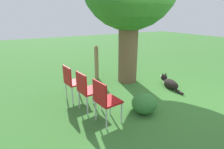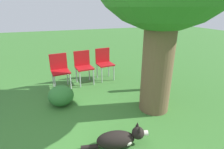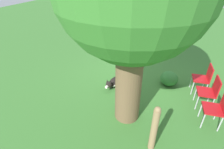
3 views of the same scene
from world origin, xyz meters
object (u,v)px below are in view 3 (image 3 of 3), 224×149
(dog, at_px, (114,82))
(red_chair_0, at_px, (204,77))
(fence_post, at_px, (154,129))
(red_chair_2, at_px, (218,107))
(red_chair_1, at_px, (210,90))

(dog, height_order, red_chair_0, red_chair_0)
(dog, height_order, fence_post, fence_post)
(red_chair_0, distance_m, red_chair_2, 1.29)
(red_chair_2, bearing_deg, red_chair_1, -86.09)
(dog, distance_m, red_chair_2, 2.83)
(fence_post, relative_size, red_chair_2, 1.24)
(dog, relative_size, red_chair_2, 1.14)
(fence_post, bearing_deg, dog, -49.45)
(red_chair_1, height_order, red_chair_2, same)
(fence_post, xyz_separation_m, red_chair_2, (-1.21, -1.18, -0.03))
(red_chair_0, xyz_separation_m, red_chair_1, (-0.12, 0.63, 0.00))
(red_chair_0, bearing_deg, red_chair_2, 93.91)
(red_chair_0, height_order, red_chair_2, same)
(red_chair_1, bearing_deg, red_chair_2, 93.91)
(fence_post, bearing_deg, red_chair_0, -111.79)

